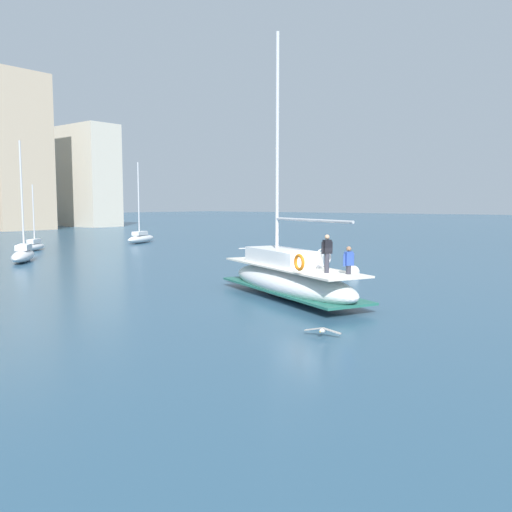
# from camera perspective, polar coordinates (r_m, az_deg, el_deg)

# --- Properties ---
(ground_plane) EXTENTS (400.00, 400.00, 0.00)m
(ground_plane) POSITION_cam_1_polar(r_m,az_deg,el_deg) (22.98, 5.88, -5.22)
(ground_plane) COLOR #2D516B
(main_sailboat) EXTENTS (5.97, 9.77, 12.12)m
(main_sailboat) POSITION_cam_1_polar(r_m,az_deg,el_deg) (24.59, 3.54, -2.35)
(main_sailboat) COLOR white
(main_sailboat) RESTS_ON ground
(moored_sloop_far) EXTENTS (4.33, 5.02, 8.91)m
(moored_sloop_far) POSITION_cam_1_polar(r_m,az_deg,el_deg) (43.31, -23.53, 0.23)
(moored_sloop_far) COLOR white
(moored_sloop_far) RESTS_ON ground
(moored_catamaran) EXTENTS (3.85, 3.19, 6.03)m
(moored_catamaran) POSITION_cam_1_polar(r_m,az_deg,el_deg) (52.96, -22.61, 1.02)
(moored_catamaran) COLOR white
(moored_catamaran) RESTS_ON ground
(moored_cutter_left) EXTENTS (5.47, 3.31, 8.72)m
(moored_cutter_left) POSITION_cam_1_polar(r_m,az_deg,el_deg) (59.98, -12.14, 1.94)
(moored_cutter_left) COLOR silver
(moored_cutter_left) RESTS_ON ground
(seagull) EXTENTS (0.50, 1.22, 0.18)m
(seagull) POSITION_cam_1_polar(r_m,az_deg,el_deg) (17.61, 7.10, -7.87)
(seagull) COLOR silver
(seagull) RESTS_ON ground
(mooring_buoy) EXTENTS (0.77, 0.77, 0.99)m
(mooring_buoy) POSITION_cam_1_polar(r_m,az_deg,el_deg) (32.47, 10.31, -1.69)
(mooring_buoy) COLOR silver
(mooring_buoy) RESTS_ON ground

